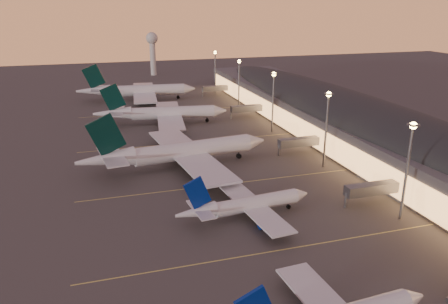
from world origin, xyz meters
TOP-DOWN VIEW (x-y plane):
  - ground at (0.00, 0.00)m, footprint 700.00×700.00m
  - airliner_narrow_north at (-2.10, 12.52)m, footprint 37.62×33.77m
  - airliner_wide_near at (-11.64, 53.66)m, footprint 66.13×60.69m
  - airliner_wide_mid at (-7.68, 111.97)m, footprint 61.00×56.01m
  - airliner_wide_far at (-12.51, 168.01)m, footprint 67.17×61.49m
  - terminal_building at (61.84, 72.47)m, footprint 56.35×255.00m
  - light_masts at (36.00, 65.00)m, footprint 2.20×217.20m
  - radar_tower at (10.00, 260.00)m, footprint 9.00×9.00m
  - lane_markings at (0.00, 40.00)m, footprint 90.00×180.36m

SIDE VIEW (x-z plane):
  - ground at x=0.00m, z-range 0.00..0.00m
  - lane_markings at x=0.00m, z-range 0.01..0.01m
  - airliner_narrow_north at x=-2.10m, z-range -3.24..10.19m
  - airliner_wide_mid at x=-7.68m, z-range -4.73..14.78m
  - airliner_wide_near at x=-11.64m, z-range -5.13..16.03m
  - airliner_wide_far at x=-12.51m, z-range -5.21..16.27m
  - terminal_building at x=61.84m, z-range 0.05..17.51m
  - light_masts at x=36.00m, z-range 4.60..30.50m
  - radar_tower at x=10.00m, z-range 5.62..38.12m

